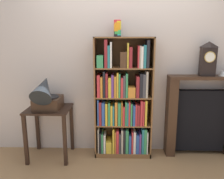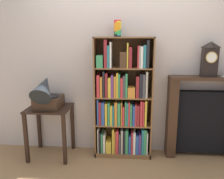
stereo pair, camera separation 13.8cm
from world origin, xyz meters
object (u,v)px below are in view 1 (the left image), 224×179
Objects in this scene: mantel_clock at (208,59)px; teacup_with_saucer at (224,74)px; fireplace_mantel at (201,116)px; bookshelf at (123,105)px; gramophone at (46,94)px; cup_stack at (117,28)px; side_table_left at (49,120)px.

mantel_clock is 3.26× the size of teacup_with_saucer.
fireplace_mantel is 0.65m from teacup_with_saucer.
mantel_clock is at bearing 1.66° from bookshelf.
mantel_clock is at bearing -179.45° from teacup_with_saucer.
bookshelf is 1.40m from teacup_with_saucer.
teacup_with_saucer is (2.33, 0.21, 0.24)m from gramophone.
teacup_with_saucer reaches higher than fireplace_mantel.
cup_stack is 0.39× the size of gramophone.
bookshelf is 2.32× the size of side_table_left.
bookshelf reaches higher than teacup_with_saucer.
fireplace_mantel is (1.17, 0.02, -1.19)m from cup_stack.
fireplace_mantel is at bearing 175.70° from teacup_with_saucer.
cup_stack is 1.53× the size of teacup_with_saucer.
cup_stack is at bearing -178.86° from fireplace_mantel.
mantel_clock is (0.02, -0.02, 0.80)m from fireplace_mantel.
bookshelf is 11.86× the size of teacup_with_saucer.
side_table_left is 0.62× the size of fireplace_mantel.
cup_stack is 0.30× the size of side_table_left.
cup_stack reaches higher than teacup_with_saucer.
cup_stack reaches higher than bookshelf.
fireplace_mantel is (1.09, 0.05, -0.18)m from bookshelf.
teacup_with_saucer is at bearing 5.24° from gramophone.
mantel_clock is (2.11, 0.21, 0.44)m from gramophone.
cup_stack reaches higher than mantel_clock.
mantel_clock is (1.19, 0.00, -0.39)m from cup_stack.
side_table_left is at bearing -172.04° from cup_stack.
cup_stack is at bearing 159.49° from bookshelf.
fireplace_mantel reaches higher than side_table_left.
cup_stack is 1.25m from gramophone.
bookshelf is at bearing -178.53° from teacup_with_saucer.
bookshelf is at bearing -20.51° from cup_stack.
bookshelf is at bearing -177.22° from fireplace_mantel.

